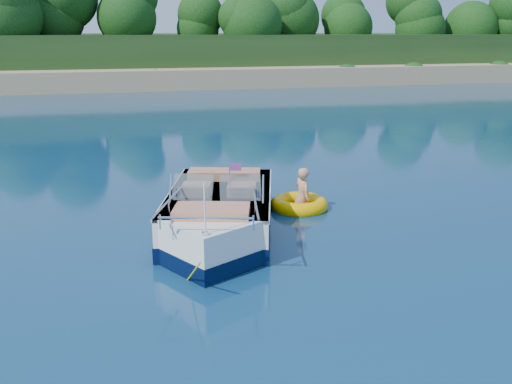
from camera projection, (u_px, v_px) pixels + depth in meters
ground at (287, 284)px, 9.98m from camera, size 160.00×160.00×0.00m
shoreline at (127, 60)px, 69.07m from camera, size 170.00×59.00×6.00m
treeline at (136, 15)px, 46.66m from camera, size 150.00×7.12×8.19m
motorboat at (219, 218)px, 12.23m from camera, size 3.29×6.02×2.06m
tow_tube at (299, 205)px, 14.23m from camera, size 1.70×1.70×0.38m
boy at (301, 209)px, 14.22m from camera, size 0.54×0.89×1.64m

